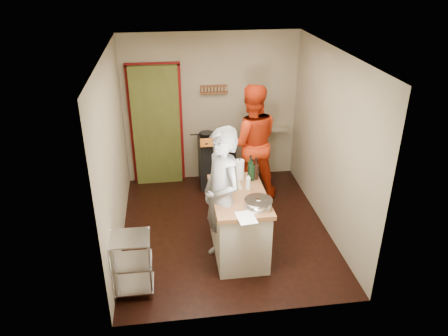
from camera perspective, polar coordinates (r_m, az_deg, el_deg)
The scene contains 10 objects.
floor at distance 6.62m, azimuth 0.11°, elevation -7.85°, with size 3.50×3.50×0.00m, color black.
back_wall at distance 7.66m, azimuth -6.52°, elevation 6.38°, with size 3.00×0.44×2.60m.
left_wall at distance 5.99m, azimuth -14.26°, elevation 1.66°, with size 0.04×3.50×2.60m, color tan.
right_wall at distance 6.36m, azimuth 13.66°, elevation 3.19°, with size 0.04×3.50×2.60m, color tan.
ceiling at distance 5.59m, azimuth 0.13°, elevation 14.91°, with size 3.00×3.50×0.02m, color white.
stove at distance 7.63m, azimuth -1.00°, elevation 0.93°, with size 0.60×0.63×1.00m.
wire_shelving at distance 5.37m, azimuth -12.00°, elevation -11.93°, with size 0.48×0.40×0.80m.
island at distance 5.90m, azimuth 1.95°, elevation -6.98°, with size 0.71×1.34×1.21m.
person_stripe at distance 5.51m, azimuth -0.25°, elevation -3.95°, with size 0.68×0.45×1.88m, color #BABABF.
person_red at distance 7.09m, azimuth 3.52°, elevation 3.37°, with size 0.93×0.73×1.92m, color red.
Camera 1 is at (-0.76, -5.43, 3.70)m, focal length 35.00 mm.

